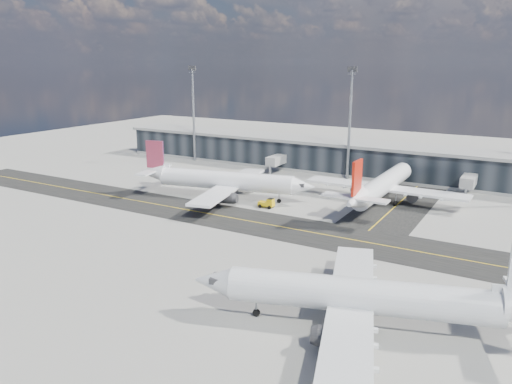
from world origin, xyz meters
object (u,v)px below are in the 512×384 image
Objects in this scene: airliner_redtail at (383,185)px; service_van at (373,185)px; airliner_near at (366,297)px; baggage_tug at (268,203)px; airliner_af at (223,181)px.

airliner_redtail reaches higher than service_van.
service_van is (-19.28, 65.40, -3.26)m from airliner_near.
baggage_tug is (-19.89, -15.61, -3.05)m from airliner_redtail.
airliner_near is (13.57, -53.23, -0.11)m from airliner_redtail.
airliner_redtail is 13.86m from service_van.
airliner_near is at bearing -68.22° from service_van.
service_van is at bearing 115.68° from airliner_redtail.
airliner_af is 60.55m from airliner_near.
baggage_tug is 0.64× the size of service_van.
airliner_redtail is at bearing 126.66° from baggage_tug.
airliner_redtail is 54.93m from airliner_near.
baggage_tug is at bearing -141.35° from airliner_redtail.
airliner_near is 11.71× the size of baggage_tug.
airliner_redtail reaches higher than airliner_af.
airliner_af is 37.32m from service_van.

